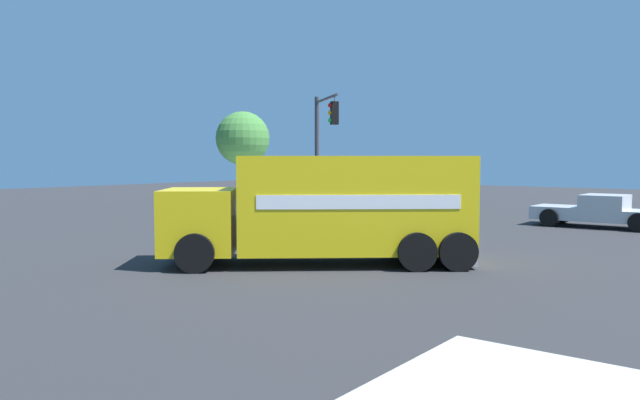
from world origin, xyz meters
name	(u,v)px	position (x,y,z in m)	size (l,w,h in m)	color
ground_plane	(349,253)	(0.00, 0.00, 0.00)	(100.00, 100.00, 0.00)	#2B2B2D
sidewalk_corner_near	(297,208)	(-12.10, -12.10, 0.07)	(10.88, 10.88, 0.14)	#B2ADA0
delivery_truck	(329,208)	(1.95, 0.69, 1.53)	(7.21, 7.93, 2.94)	yellow
traffic_light_primary	(322,138)	(-6.65, -6.09, 3.80)	(2.35, 2.87, 5.60)	#38383D
pickup_silver	(600,210)	(-12.29, 4.26, 0.73)	(2.27, 5.21, 1.38)	#B7BABF
sedan_black	(390,202)	(-12.67, -6.18, 0.63)	(2.31, 4.43, 1.31)	black
pedestrian_near_corner	(290,188)	(-12.72, -13.15, 1.13)	(0.45, 0.38, 1.73)	black
pedestrian_crossing	(333,192)	(-11.76, -9.23, 1.10)	(0.31, 0.51, 1.69)	black
picket_fence_run	(234,195)	(-12.10, -17.29, 0.62)	(5.32, 0.05, 0.95)	silver
shade_tree_near	(243,139)	(-11.66, -16.02, 4.12)	(3.27, 3.27, 5.64)	brown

